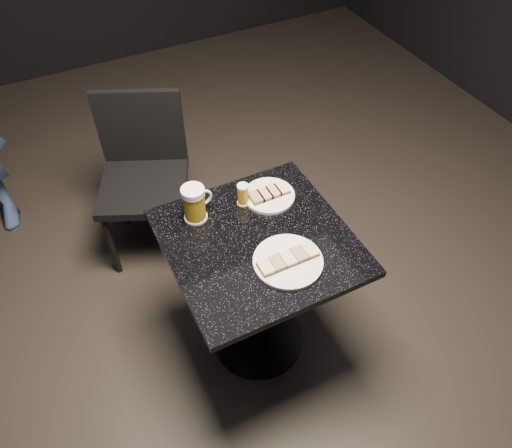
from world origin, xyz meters
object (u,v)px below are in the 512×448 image
Objects in this scene: plate_small at (269,196)px; beer_mug at (195,203)px; plate_large at (288,261)px; chair at (144,169)px; table at (258,277)px; beer_tumbler at (243,194)px.

beer_mug reaches higher than plate_small.
chair is (-0.26, 1.04, -0.25)m from plate_large.
plate_small is 0.35m from table.
table is 0.92m from chair.
beer_tumbler reaches higher than plate_small.
chair is (-0.05, 0.67, -0.33)m from beer_mug.
beer_tumbler reaches higher than table.
plate_large is 1.21× the size of plate_small.
chair is (-0.25, 0.68, -0.30)m from beer_tumbler.
plate_small is 0.33m from beer_mug.
chair reaches higher than plate_large.
beer_tumbler is (-0.01, 0.36, 0.04)m from plate_large.
beer_mug reaches higher than beer_tumbler.
chair is at bearing 117.59° from plate_small.
table is at bearing -76.30° from chair.
plate_large is 1.66× the size of beer_mug.
table is 0.84× the size of chair.
plate_small is 2.20× the size of beer_tumbler.
chair reaches higher than beer_tumbler.
beer_mug is 0.75m from chair.
beer_tumbler is (-0.11, 0.02, 0.04)m from plate_small.
plate_large reaches higher than table.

